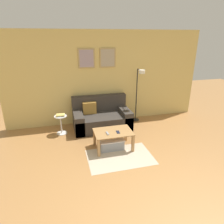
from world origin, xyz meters
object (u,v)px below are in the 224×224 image
Objects in this scene: remote_control at (107,133)px; cell_phone at (118,132)px; storage_bin at (111,144)px; side_table at (61,123)px; couch at (101,118)px; book_stack at (61,115)px; coffee_table at (113,135)px; floor_lamp at (139,88)px.

remote_control is 1.07× the size of cell_phone.
storage_bin is 0.33m from remote_control.
remote_control is at bearing -49.34° from side_table.
couch reaches higher than storage_bin.
book_stack is at bearing -6.42° from side_table.
remote_control is (-0.15, -0.08, 0.09)m from coffee_table.
couch is at bearing 98.14° from cell_phone.
floor_lamp reaches higher than book_stack.
couch reaches higher than cell_phone.
side_table reaches higher than storage_bin.
book_stack is at bearing -173.13° from couch.
remote_control is (-1.22, -1.30, -0.60)m from floor_lamp.
storage_bin is 1.53m from book_stack.
storage_bin is at bearing -132.28° from floor_lamp.
cell_phone is at bearing -36.26° from coffee_table.
book_stack is at bearing 128.36° from remote_control.
couch is at bearing 88.85° from storage_bin.
floor_lamp is at bearing 44.74° from remote_control.
cell_phone reaches higher than storage_bin.
side_table is at bearing -175.19° from floor_lamp.
coffee_table is at bearing -43.25° from side_table.
couch is 1.17m from coffee_table.
book_stack reaches higher than remote_control.
remote_control reaches higher than storage_bin.
remote_control is 0.24m from cell_phone.
couch is 3.10× the size of side_table.
couch reaches higher than side_table.
remote_control is (-0.12, -1.24, 0.15)m from couch.
book_stack reaches higher than cell_phone.
book_stack is at bearing 135.16° from storage_bin.
couch reaches higher than book_stack.
storage_bin is at bearing -91.15° from couch.
book_stack is at bearing 136.60° from coffee_table.
storage_bin is at bearing -44.84° from book_stack.
floor_lamp reaches higher than remote_control.
storage_bin is 1.50m from side_table.
side_table is at bearing 140.07° from cell_phone.
cell_phone is at bearing -23.55° from storage_bin.
coffee_table is 5.56× the size of remote_control.
side_table is 3.50× the size of cell_phone.
remote_control reaches higher than cell_phone.
floor_lamp is 1.88m from remote_control.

